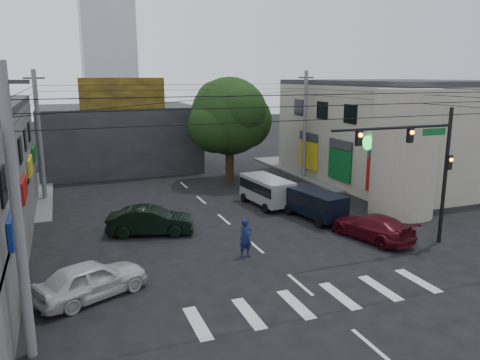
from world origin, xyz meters
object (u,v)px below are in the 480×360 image
traffic_gantry (422,156)px  white_compact (91,279)px  street_tree (229,117)px  navy_van (314,205)px  utility_pole_far_left (39,137)px  traffic_officer (246,238)px  dark_sedan (151,221)px  silver_minivan (267,192)px  maroon_sedan (372,227)px  utility_pole_far_right (305,125)px  utility_pole_near_left (17,218)px

traffic_gantry → white_compact: size_ratio=1.48×
street_tree → navy_van: size_ratio=1.85×
utility_pole_far_left → traffic_officer: (9.49, -15.22, -3.63)m
dark_sedan → silver_minivan: (8.54, 3.06, 0.19)m
utility_pole_far_left → maroon_sedan: utility_pole_far_left is taller
utility_pole_far_right → dark_sedan: bearing=-146.4°
maroon_sedan → silver_minivan: bearing=-87.0°
maroon_sedan → navy_van: bearing=-90.4°
traffic_gantry → white_compact: 16.72m
utility_pole_far_left → maroon_sedan: 23.12m
utility_pole_far_left → utility_pole_far_right: 21.00m
traffic_officer → traffic_gantry: bearing=-21.3°
navy_van → white_compact: bearing=104.8°
white_compact → silver_minivan: 15.72m
utility_pole_far_left → street_tree: bearing=3.9°
utility_pole_far_right → maroon_sedan: 16.34m
street_tree → utility_pole_near_left: utility_pole_near_left is taller
utility_pole_near_left → navy_van: utility_pole_near_left is taller
utility_pole_near_left → silver_minivan: 19.94m
utility_pole_near_left → maroon_sedan: (16.87, 5.18, -3.89)m
dark_sedan → traffic_officer: (3.73, -5.10, 0.18)m
white_compact → maroon_sedan: bearing=-107.3°
utility_pole_near_left → traffic_officer: bearing=29.1°
traffic_officer → white_compact: bearing=-176.4°
traffic_gantry → navy_van: bearing=112.7°
dark_sedan → maroon_sedan: size_ratio=0.97×
silver_minivan → navy_van: 4.14m
traffic_officer → navy_van: bearing=24.3°
utility_pole_near_left → utility_pole_far_left: size_ratio=1.00×
utility_pole_near_left → white_compact: utility_pole_near_left is taller
dark_sedan → silver_minivan: silver_minivan is taller
street_tree → maroon_sedan: 17.16m
traffic_gantry → silver_minivan: traffic_gantry is taller
traffic_gantry → silver_minivan: bearing=112.1°
utility_pole_near_left → maroon_sedan: size_ratio=1.77×
maroon_sedan → white_compact: bearing=-7.8°
dark_sedan → navy_van: bearing=-78.5°
street_tree → traffic_gantry: street_tree is taller
utility_pole_far_left → utility_pole_far_right: bearing=0.0°
silver_minivan → traffic_gantry: bearing=-163.4°
street_tree → utility_pole_near_left: size_ratio=0.95×
utility_pole_far_left → traffic_officer: size_ratio=4.72×
street_tree → utility_pole_far_right: (6.50, -1.00, -0.87)m
traffic_gantry → traffic_officer: 9.80m
traffic_gantry → silver_minivan: size_ratio=1.53×
utility_pole_far_left → navy_van: utility_pole_far_left is taller
maroon_sedan → navy_van: (-1.09, 4.38, 0.19)m
street_tree → utility_pole_far_left: utility_pole_far_left is taller
traffic_gantry → traffic_officer: size_ratio=3.70×
utility_pole_far_right → white_compact: 25.71m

